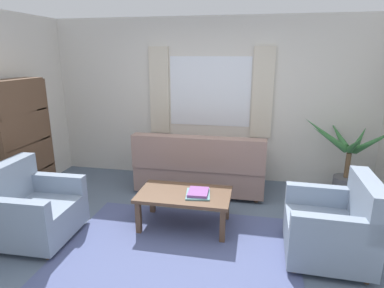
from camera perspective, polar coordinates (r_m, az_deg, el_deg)
name	(u,v)px	position (r m, az deg, el deg)	size (l,w,h in m)	color
ground_plane	(179,249)	(3.65, -2.37, -18.21)	(6.24, 6.24, 0.00)	slate
wall_back	(210,101)	(5.30, 3.25, 7.72)	(5.32, 0.12, 2.60)	silver
window_with_curtains	(210,92)	(5.20, 3.15, 9.23)	(1.98, 0.07, 1.40)	white
area_rug	(179,249)	(3.64, -2.38, -18.13)	(2.50, 1.78, 0.01)	#4C5684
couch	(200,168)	(4.87, 1.49, -4.31)	(1.90, 0.82, 0.92)	gray
armchair_left	(32,209)	(4.09, -26.62, -10.33)	(0.84, 0.86, 0.88)	gray
armchair_right	(334,227)	(3.63, 23.95, -13.29)	(0.84, 0.86, 0.88)	gray
coffee_table	(184,197)	(3.89, -1.37, -9.44)	(1.10, 0.64, 0.44)	brown
book_stack_on_table	(198,193)	(3.80, 1.10, -8.70)	(0.32, 0.36, 0.05)	#5B8E93
potted_plant	(347,162)	(5.08, 25.81, -2.90)	(1.24, 1.17, 1.16)	#56565B
bookshelf	(24,150)	(4.96, -27.69, -0.88)	(0.30, 0.94, 1.72)	brown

